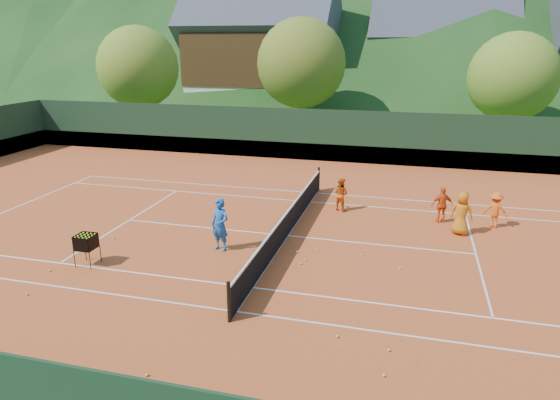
% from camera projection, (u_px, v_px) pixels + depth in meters
% --- Properties ---
extents(ground, '(400.00, 400.00, 0.00)m').
position_uv_depth(ground, '(288.00, 236.00, 17.99)').
color(ground, '#2A5219').
rests_on(ground, ground).
extents(clay_court, '(40.00, 24.00, 0.02)m').
position_uv_depth(clay_court, '(288.00, 236.00, 17.98)').
color(clay_court, '#B0451C').
rests_on(clay_court, ground).
extents(coach, '(0.75, 0.59, 1.79)m').
position_uv_depth(coach, '(220.00, 225.00, 16.49)').
color(coach, '#1A57A9').
rests_on(coach, clay_court).
extents(student_a, '(0.83, 0.75, 1.39)m').
position_uv_depth(student_a, '(341.00, 194.00, 20.52)').
color(student_a, '#E35D14').
rests_on(student_a, clay_court).
extents(student_b, '(0.89, 0.57, 1.41)m').
position_uv_depth(student_b, '(442.00, 205.00, 19.11)').
color(student_b, '#E84F14').
rests_on(student_b, clay_court).
extents(student_c, '(0.90, 0.72, 1.59)m').
position_uv_depth(student_c, '(462.00, 213.00, 17.89)').
color(student_c, '#CC6A12').
rests_on(student_c, clay_court).
extents(student_d, '(0.95, 0.64, 1.35)m').
position_uv_depth(student_d, '(495.00, 210.00, 18.62)').
color(student_d, '#FB5D16').
rests_on(student_d, clay_court).
extents(tennis_ball_0, '(0.07, 0.07, 0.07)m').
position_uv_depth(tennis_ball_0, '(389.00, 350.00, 11.26)').
color(tennis_ball_0, '#C6DD24').
rests_on(tennis_ball_0, clay_court).
extents(tennis_ball_3, '(0.07, 0.07, 0.07)m').
position_uv_depth(tennis_ball_3, '(306.00, 259.00, 15.96)').
color(tennis_ball_3, '#C6DD24').
rests_on(tennis_ball_3, clay_court).
extents(tennis_ball_5, '(0.07, 0.07, 0.07)m').
position_uv_depth(tennis_ball_5, '(156.00, 383.00, 10.19)').
color(tennis_ball_5, '#C6DD24').
rests_on(tennis_ball_5, clay_court).
extents(tennis_ball_6, '(0.07, 0.07, 0.07)m').
position_uv_depth(tennis_ball_6, '(114.00, 238.00, 17.71)').
color(tennis_ball_6, '#C6DD24').
rests_on(tennis_ball_6, clay_court).
extents(tennis_ball_7, '(0.07, 0.07, 0.07)m').
position_uv_depth(tennis_ball_7, '(50.00, 271.00, 15.16)').
color(tennis_ball_7, '#C6DD24').
rests_on(tennis_ball_7, clay_court).
extents(tennis_ball_9, '(0.07, 0.07, 0.07)m').
position_uv_depth(tennis_ball_9, '(362.00, 255.00, 16.27)').
color(tennis_ball_9, '#C6DD24').
rests_on(tennis_ball_9, clay_court).
extents(tennis_ball_10, '(0.07, 0.07, 0.07)m').
position_uv_depth(tennis_ball_10, '(400.00, 268.00, 15.33)').
color(tennis_ball_10, '#C6DD24').
rests_on(tennis_ball_10, clay_court).
extents(tennis_ball_11, '(0.07, 0.07, 0.07)m').
position_uv_depth(tennis_ball_11, '(337.00, 336.00, 11.78)').
color(tennis_ball_11, '#C6DD24').
rests_on(tennis_ball_11, clay_court).
extents(tennis_ball_12, '(0.07, 0.07, 0.07)m').
position_uv_depth(tennis_ball_12, '(301.00, 264.00, 15.64)').
color(tennis_ball_12, '#C6DD24').
rests_on(tennis_ball_12, clay_court).
extents(tennis_ball_14, '(0.07, 0.07, 0.07)m').
position_uv_depth(tennis_ball_14, '(27.00, 294.00, 13.75)').
color(tennis_ball_14, '#C6DD24').
rests_on(tennis_ball_14, clay_court).
extents(tennis_ball_15, '(0.07, 0.07, 0.07)m').
position_uv_depth(tennis_ball_15, '(317.00, 250.00, 16.66)').
color(tennis_ball_15, '#C6DD24').
rests_on(tennis_ball_15, clay_court).
extents(tennis_ball_16, '(0.07, 0.07, 0.07)m').
position_uv_depth(tennis_ball_16, '(384.00, 375.00, 10.40)').
color(tennis_ball_16, '#C6DD24').
rests_on(tennis_ball_16, clay_court).
extents(tennis_ball_17, '(0.07, 0.07, 0.07)m').
position_uv_depth(tennis_ball_17, '(147.00, 375.00, 10.42)').
color(tennis_ball_17, '#C6DD24').
rests_on(tennis_ball_17, clay_court).
extents(tennis_ball_18, '(0.07, 0.07, 0.07)m').
position_uv_depth(tennis_ball_18, '(88.00, 232.00, 18.21)').
color(tennis_ball_18, '#C6DD24').
rests_on(tennis_ball_18, clay_court).
extents(tennis_ball_19, '(0.07, 0.07, 0.07)m').
position_uv_depth(tennis_ball_19, '(197.00, 391.00, 9.94)').
color(tennis_ball_19, '#C6DD24').
rests_on(tennis_ball_19, clay_court).
extents(tennis_ball_20, '(0.07, 0.07, 0.07)m').
position_uv_depth(tennis_ball_20, '(298.00, 252.00, 16.50)').
color(tennis_ball_20, '#C6DD24').
rests_on(tennis_ball_20, clay_court).
extents(court_lines, '(23.83, 11.03, 0.00)m').
position_uv_depth(court_lines, '(288.00, 236.00, 17.98)').
color(court_lines, white).
rests_on(court_lines, clay_court).
extents(tennis_net, '(0.10, 12.07, 1.10)m').
position_uv_depth(tennis_net, '(288.00, 223.00, 17.83)').
color(tennis_net, black).
rests_on(tennis_net, clay_court).
extents(perimeter_fence, '(40.40, 24.24, 3.00)m').
position_uv_depth(perimeter_fence, '(288.00, 203.00, 17.60)').
color(perimeter_fence, black).
rests_on(perimeter_fence, clay_court).
extents(ball_hopper, '(0.57, 0.57, 1.00)m').
position_uv_depth(ball_hopper, '(86.00, 242.00, 15.43)').
color(ball_hopper, black).
rests_on(ball_hopper, clay_court).
extents(chalet_left, '(13.80, 9.93, 12.92)m').
position_uv_depth(chalet_left, '(262.00, 53.00, 46.34)').
color(chalet_left, beige).
rests_on(chalet_left, ground).
extents(chalet_mid, '(12.65, 8.82, 11.45)m').
position_uv_depth(chalet_mid, '(439.00, 61.00, 46.31)').
color(chalet_mid, beige).
rests_on(chalet_mid, ground).
extents(tree_a, '(6.00, 6.00, 7.88)m').
position_uv_depth(tree_a, '(138.00, 67.00, 36.99)').
color(tree_a, '#422C1A').
rests_on(tree_a, ground).
extents(tree_b, '(6.40, 6.40, 8.40)m').
position_uv_depth(tree_b, '(301.00, 63.00, 35.80)').
color(tree_b, '#3E2818').
rests_on(tree_b, ground).
extents(tree_c, '(5.60, 5.60, 7.35)m').
position_uv_depth(tree_c, '(513.00, 77.00, 31.66)').
color(tree_c, '#3D2718').
rests_on(tree_c, ground).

